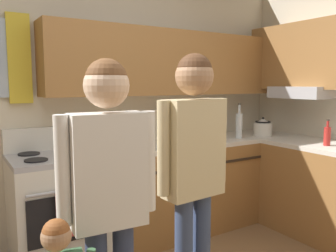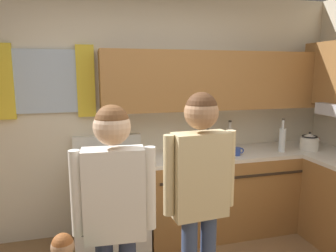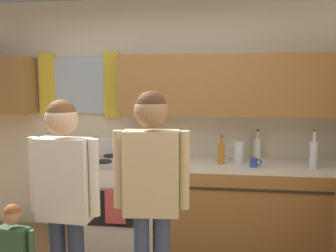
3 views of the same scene
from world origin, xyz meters
TOP-DOWN VIEW (x-y plane):
  - back_wall_unit at (0.08, 1.82)m, footprint 4.60×0.42m
  - kitchen_counter_run at (1.49, 1.15)m, footprint 2.24×2.02m
  - stove_oven at (-0.32, 1.54)m, footprint 0.71×0.67m
  - bottle_tall_clear at (1.54, 1.40)m, footprint 0.07×0.07m
  - bottle_milk_white at (1.07, 1.74)m, footprint 0.08×0.08m
  - bottle_oil_amber at (0.69, 1.47)m, footprint 0.06×0.06m
  - cup_terracotta at (2.19, 1.66)m, footprint 0.11×0.07m
  - mug_cobalt_blue at (1.00, 1.39)m, footprint 0.11×0.07m
  - stovetop_kettle at (1.88, 1.39)m, footprint 0.27×0.20m
  - water_pitcher at (0.86, 1.55)m, footprint 0.19×0.11m
  - adult_holding_child at (-0.39, 0.27)m, footprint 0.49×0.21m
  - adult_in_plaid at (0.19, 0.36)m, footprint 0.51×0.22m

SIDE VIEW (x-z plane):
  - kitchen_counter_run at x=1.49m, z-range 0.00..0.90m
  - stove_oven at x=-0.32m, z-range -0.08..1.02m
  - cup_terracotta at x=2.19m, z-range 0.90..0.98m
  - mug_cobalt_blue at x=1.00m, z-range 0.90..0.99m
  - stovetop_kettle at x=1.88m, z-range 0.89..1.10m
  - adult_holding_child at x=-0.39m, z-range 0.21..1.79m
  - bottle_oil_amber at x=0.69m, z-range 0.87..1.15m
  - water_pitcher at x=0.86m, z-range 0.90..1.12m
  - bottle_milk_white at x=1.07m, z-range 0.86..1.18m
  - adult_in_plaid at x=0.19m, z-range 0.21..1.85m
  - bottle_tall_clear at x=1.54m, z-range 0.86..1.22m
  - back_wall_unit at x=0.08m, z-range 0.14..2.74m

